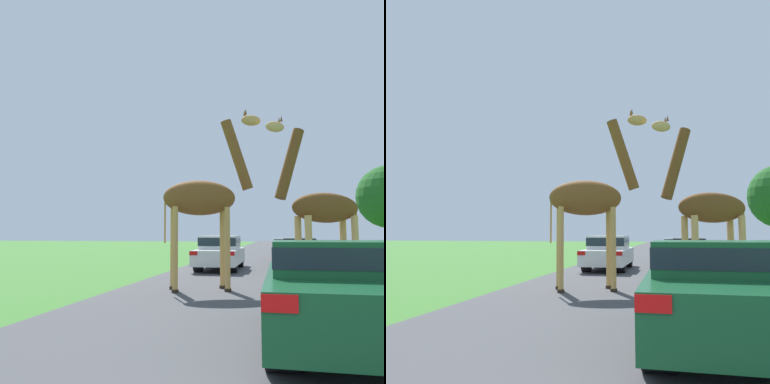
# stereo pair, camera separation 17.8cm
# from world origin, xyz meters

# --- Properties ---
(road) EXTENTS (8.03, 120.00, 0.00)m
(road) POSITION_xyz_m (0.00, 30.00, 0.00)
(road) COLOR #424244
(road) RESTS_ON ground
(giraffe_near_road) EXTENTS (2.74, 1.41, 5.00)m
(giraffe_near_road) POSITION_xyz_m (-1.59, 9.65, 2.49)
(giraffe_near_road) COLOR tan
(giraffe_near_road) RESTS_ON ground
(giraffe_companion) EXTENTS (2.73, 1.76, 4.77)m
(giraffe_companion) POSITION_xyz_m (1.53, 10.72, 2.18)
(giraffe_companion) COLOR tan
(giraffe_companion) RESTS_ON ground
(car_lead_maroon) EXTENTS (1.88, 4.16, 1.40)m
(car_lead_maroon) POSITION_xyz_m (1.15, 4.80, 0.75)
(car_lead_maroon) COLOR #144C28
(car_lead_maroon) RESTS_ON ground
(car_queue_right) EXTENTS (1.73, 4.61, 1.28)m
(car_queue_right) POSITION_xyz_m (1.34, 20.43, 0.69)
(car_queue_right) COLOR black
(car_queue_right) RESTS_ON ground
(car_queue_left) EXTENTS (1.87, 4.04, 1.23)m
(car_queue_left) POSITION_xyz_m (0.88, 26.64, 0.66)
(car_queue_left) COLOR silver
(car_queue_left) RESTS_ON ground
(car_far_ahead) EXTENTS (1.71, 4.51, 1.43)m
(car_far_ahead) POSITION_xyz_m (-2.11, 16.17, 0.76)
(car_far_ahead) COLOR silver
(car_far_ahead) RESTS_ON ground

